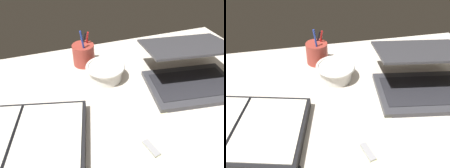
% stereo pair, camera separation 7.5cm
% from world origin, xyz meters
% --- Properties ---
extents(desk_top, '(1.40, 1.00, 0.02)m').
position_xyz_m(desk_top, '(0.00, 0.00, 0.01)').
color(desk_top, beige).
rests_on(desk_top, ground).
extents(laptop, '(0.37, 0.37, 0.15)m').
position_xyz_m(laptop, '(0.30, 0.08, 0.07)').
color(laptop, '#38383D').
rests_on(laptop, desk_top).
extents(bowl, '(0.15, 0.15, 0.06)m').
position_xyz_m(bowl, '(-0.01, 0.21, 0.06)').
color(bowl, silver).
rests_on(bowl, desk_top).
extents(pen_cup, '(0.09, 0.09, 0.17)m').
position_xyz_m(pen_cup, '(-0.06, 0.34, 0.07)').
color(pen_cup, '#9E382D').
rests_on(pen_cup, desk_top).
extents(planner, '(0.46, 0.35, 0.04)m').
position_xyz_m(planner, '(-0.35, -0.01, 0.04)').
color(planner, black).
rests_on(planner, desk_top).
extents(paper_sheet_front, '(0.22, 0.32, 0.00)m').
position_xyz_m(paper_sheet_front, '(0.03, -0.18, 0.02)').
color(paper_sheet_front, '#F4EFB2').
rests_on(paper_sheet_front, desk_top).
extents(usb_drive, '(0.03, 0.07, 0.01)m').
position_xyz_m(usb_drive, '(0.02, -0.15, 0.02)').
color(usb_drive, '#99999E').
rests_on(usb_drive, desk_top).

